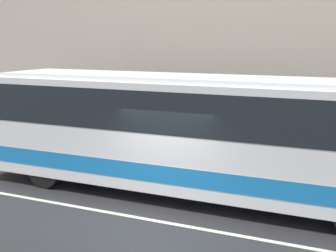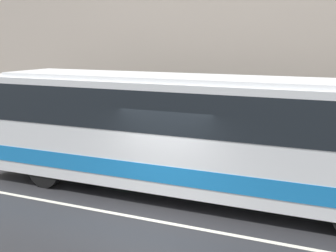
{
  "view_description": "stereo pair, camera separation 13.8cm",
  "coord_description": "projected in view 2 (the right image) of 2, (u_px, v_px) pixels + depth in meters",
  "views": [
    {
      "loc": [
        4.76,
        -9.35,
        4.22
      ],
      "look_at": [
        -0.49,
        2.03,
        1.89
      ],
      "focal_mm": 50.0,
      "sensor_mm": 36.0,
      "label": 1
    },
    {
      "loc": [
        4.88,
        -9.29,
        4.22
      ],
      "look_at": [
        -0.49,
        2.03,
        1.89
      ],
      "focal_mm": 50.0,
      "sensor_mm": 36.0,
      "label": 2
    }
  ],
  "objects": [
    {
      "name": "ground_plane",
      "position": [
        150.0,
        220.0,
        11.08
      ],
      "size": [
        60.0,
        60.0,
        0.0
      ],
      "primitive_type": "plane",
      "color": "#262628"
    },
    {
      "name": "sidewalk",
      "position": [
        221.0,
        165.0,
        15.64
      ],
      "size": [
        60.0,
        2.29,
        0.14
      ],
      "color": "gray",
      "rests_on": "ground_plane"
    },
    {
      "name": "building_facade",
      "position": [
        237.0,
        11.0,
        15.86
      ],
      "size": [
        60.0,
        0.35,
        10.7
      ],
      "color": "#B7A899",
      "rests_on": "ground_plane"
    },
    {
      "name": "lane_stripe",
      "position": [
        150.0,
        220.0,
        11.08
      ],
      "size": [
        54.0,
        0.14,
        0.01
      ],
      "color": "beige",
      "rests_on": "ground_plane"
    },
    {
      "name": "transit_bus",
      "position": [
        181.0,
        129.0,
        12.59
      ],
      "size": [
        12.4,
        2.49,
        3.27
      ],
      "color": "white",
      "rests_on": "ground_plane"
    },
    {
      "name": "pedestrian_waiting",
      "position": [
        123.0,
        129.0,
        17.2
      ],
      "size": [
        0.36,
        0.36,
        1.79
      ],
      "color": "#1E5933",
      "rests_on": "sidewalk"
    }
  ]
}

